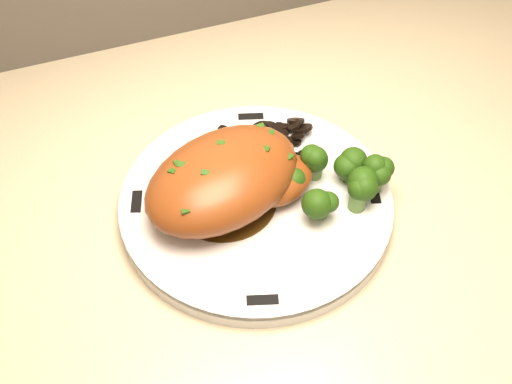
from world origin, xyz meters
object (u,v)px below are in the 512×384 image
object	(u,v)px
plate	(256,204)
broccoli_florets	(335,178)
counter	(305,327)
chicken_breast	(229,179)

from	to	relation	value
plate	broccoli_florets	world-z (taller)	broccoli_florets
counter	chicken_breast	distance (m)	0.50
plate	chicken_breast	distance (m)	0.05
counter	plate	distance (m)	0.45
plate	chicken_breast	size ratio (longest dim) A/B	1.39
plate	chicken_breast	world-z (taller)	chicken_breast
plate	broccoli_florets	size ratio (longest dim) A/B	2.55
chicken_breast	plate	bearing A→B (deg)	-34.26
chicken_breast	broccoli_florets	world-z (taller)	chicken_breast
counter	broccoli_florets	distance (m)	0.48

